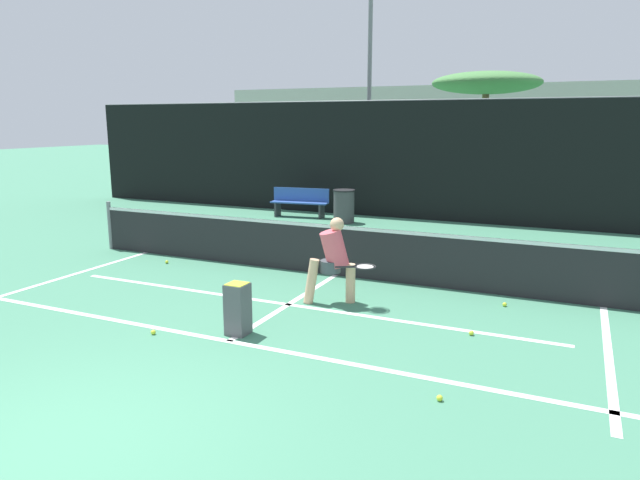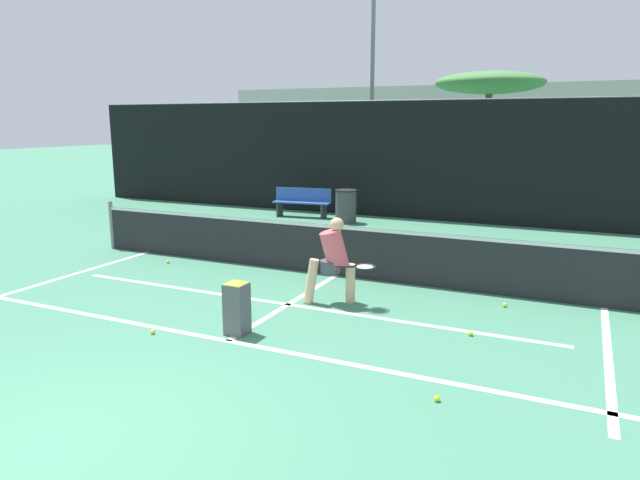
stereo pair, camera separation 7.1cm
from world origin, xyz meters
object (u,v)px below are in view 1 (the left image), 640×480
object	(u,v)px
courtside_bench	(300,201)
parked_car	(390,183)
ball_hopper	(238,308)
player_practicing	(334,258)
trash_bin	(344,206)

from	to	relation	value
courtside_bench	parked_car	xyz separation A→B (m)	(1.43, 4.31, 0.18)
ball_hopper	parked_car	xyz separation A→B (m)	(-2.09, 13.29, 0.28)
courtside_bench	player_practicing	bearing A→B (deg)	-67.49
player_practicing	ball_hopper	size ratio (longest dim) A/B	1.94
courtside_bench	trash_bin	size ratio (longest dim) A/B	1.90
courtside_bench	parked_car	distance (m)	4.54
player_practicing	courtside_bench	size ratio (longest dim) A/B	0.77
trash_bin	parked_car	size ratio (longest dim) A/B	0.21
player_practicing	ball_hopper	bearing A→B (deg)	-138.19
ball_hopper	courtside_bench	bearing A→B (deg)	111.41
courtside_bench	trash_bin	distance (m)	1.61
player_practicing	courtside_bench	distance (m)	8.33
player_practicing	courtside_bench	bearing A→B (deg)	91.58
ball_hopper	trash_bin	size ratio (longest dim) A/B	0.76
ball_hopper	trash_bin	bearing A→B (deg)	102.79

